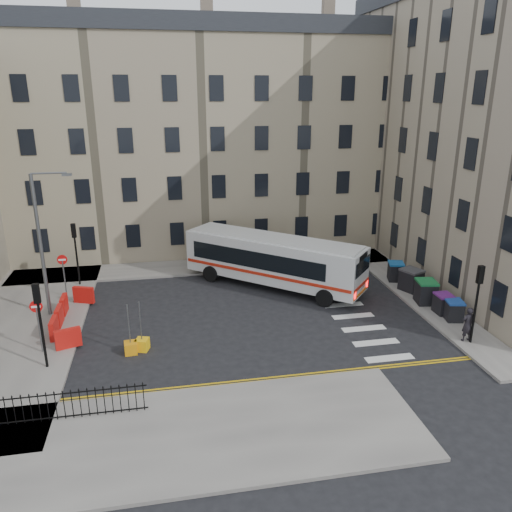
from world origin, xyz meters
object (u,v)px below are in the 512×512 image
object	(u,v)px
bus	(273,259)
bollard_yellow	(142,345)
wheelie_bin_e	(396,271)
wheelie_bin_a	(454,310)
pedestrian	(467,324)
streetlamp	(40,244)
wheelie_bin_b	(443,304)
bollard_chevron	(131,348)
wheelie_bin_d	(411,280)
wheelie_bin_c	(426,292)

from	to	relation	value
bus	bollard_yellow	xyz separation A→B (m)	(-8.22, -7.14, -1.58)
wheelie_bin_e	wheelie_bin_a	bearing A→B (deg)	-69.43
wheelie_bin_e	pedestrian	size ratio (longest dim) A/B	0.74
bollard_yellow	streetlamp	bearing A→B (deg)	136.74
pedestrian	bus	bearing A→B (deg)	-57.98
wheelie_bin_a	bollard_yellow	bearing A→B (deg)	-168.23
wheelie_bin_b	bollard_chevron	world-z (taller)	wheelie_bin_b
wheelie_bin_b	streetlamp	bearing A→B (deg)	169.88
bus	wheelie_bin_b	world-z (taller)	bus
wheelie_bin_d	bollard_chevron	distance (m)	17.78
wheelie_bin_c	pedestrian	size ratio (longest dim) A/B	0.79
wheelie_bin_a	pedestrian	xyz separation A→B (m)	(-0.72, -2.35, 0.34)
pedestrian	wheelie_bin_c	bearing A→B (deg)	-102.25
streetlamp	wheelie_bin_b	distance (m)	22.72
streetlamp	wheelie_bin_a	world-z (taller)	streetlamp
streetlamp	pedestrian	size ratio (longest dim) A/B	4.46
wheelie_bin_b	bollard_yellow	world-z (taller)	wheelie_bin_b
bus	pedestrian	xyz separation A→B (m)	(7.96, -9.47, -0.82)
streetlamp	wheelie_bin_c	distance (m)	22.22
wheelie_bin_c	wheelie_bin_d	bearing A→B (deg)	97.75
wheelie_bin_e	pedestrian	world-z (taller)	pedestrian
wheelie_bin_b	pedestrian	distance (m)	3.33
bus	wheelie_bin_b	bearing A→B (deg)	-85.11
streetlamp	wheelie_bin_e	distance (m)	22.05
bus	bollard_yellow	size ratio (longest dim) A/B	18.01
wheelie_bin_c	pedestrian	bearing A→B (deg)	-84.26
wheelie_bin_c	pedestrian	xyz separation A→B (m)	(-0.35, -4.79, 0.20)
streetlamp	bollard_chevron	size ratio (longest dim) A/B	13.57
wheelie_bin_d	pedestrian	bearing A→B (deg)	-118.49
bus	wheelie_bin_d	size ratio (longest dim) A/B	6.71
wheelie_bin_b	wheelie_bin_c	bearing A→B (deg)	100.05
wheelie_bin_c	wheelie_bin_d	xyz separation A→B (m)	(0.08, 1.99, -0.00)
wheelie_bin_c	wheelie_bin_e	distance (m)	3.83
wheelie_bin_b	wheelie_bin_d	size ratio (longest dim) A/B	0.71
bus	wheelie_bin_a	xyz separation A→B (m)	(8.67, -7.12, -1.16)
streetlamp	wheelie_bin_e	world-z (taller)	streetlamp
pedestrian	bollard_yellow	xyz separation A→B (m)	(-16.17, 2.33, -0.76)
wheelie_bin_d	pedestrian	size ratio (longest dim) A/B	0.88
bollard_yellow	bollard_chevron	xyz separation A→B (m)	(-0.54, -0.24, 0.00)
wheelie_bin_b	pedestrian	size ratio (longest dim) A/B	0.63
wheelie_bin_d	wheelie_bin_a	bearing A→B (deg)	-111.18
streetlamp	wheelie_bin_b	bearing A→B (deg)	-10.36
wheelie_bin_d	wheelie_bin_e	distance (m)	1.85
wheelie_bin_a	bollard_yellow	world-z (taller)	wheelie_bin_a
bus	wheelie_bin_c	size ratio (longest dim) A/B	7.49
wheelie_bin_a	wheelie_bin_e	xyz separation A→B (m)	(-0.45, 6.27, 0.05)
wheelie_bin_a	wheelie_bin_b	bearing A→B (deg)	107.70
bus	bollard_yellow	distance (m)	11.00
wheelie_bin_d	bollard_chevron	world-z (taller)	wheelie_bin_d
bollard_yellow	wheelie_bin_b	bearing A→B (deg)	3.15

